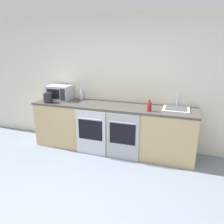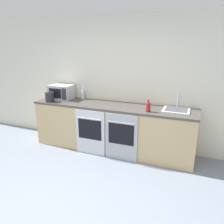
{
  "view_description": "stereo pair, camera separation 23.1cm",
  "coord_description": "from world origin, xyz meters",
  "px_view_note": "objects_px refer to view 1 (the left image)",
  "views": [
    {
      "loc": [
        1.26,
        -1.78,
        2.0
      ],
      "look_at": [
        0.0,
        2.03,
        0.78
      ],
      "focal_mm": 35.0,
      "sensor_mm": 36.0,
      "label": 1
    },
    {
      "loc": [
        1.48,
        -1.7,
        2.0
      ],
      "look_at": [
        0.0,
        2.03,
        0.78
      ],
      "focal_mm": 35.0,
      "sensor_mm": 36.0,
      "label": 2
    }
  ],
  "objects_px": {
    "oven_left": "(91,133)",
    "microwave": "(60,92)",
    "bottle_red": "(149,106)",
    "oven_right": "(123,137)",
    "sink": "(176,108)",
    "kettle": "(48,98)",
    "bottle_clear": "(81,95)"
  },
  "relations": [
    {
      "from": "oven_left",
      "to": "microwave",
      "type": "bearing_deg",
      "value": 152.99
    },
    {
      "from": "microwave",
      "to": "bottle_red",
      "type": "bearing_deg",
      "value": -8.39
    },
    {
      "from": "oven_right",
      "to": "oven_left",
      "type": "bearing_deg",
      "value": 180.0
    },
    {
      "from": "oven_right",
      "to": "sink",
      "type": "bearing_deg",
      "value": 26.59
    },
    {
      "from": "oven_right",
      "to": "bottle_red",
      "type": "relative_size",
      "value": 4.19
    },
    {
      "from": "oven_left",
      "to": "kettle",
      "type": "relative_size",
      "value": 4.39
    },
    {
      "from": "microwave",
      "to": "bottle_clear",
      "type": "distance_m",
      "value": 0.46
    },
    {
      "from": "oven_right",
      "to": "sink",
      "type": "relative_size",
      "value": 1.88
    },
    {
      "from": "bottle_clear",
      "to": "microwave",
      "type": "bearing_deg",
      "value": -162.96
    },
    {
      "from": "oven_left",
      "to": "kettle",
      "type": "distance_m",
      "value": 1.13
    },
    {
      "from": "oven_right",
      "to": "bottle_red",
      "type": "height_order",
      "value": "bottle_red"
    },
    {
      "from": "kettle",
      "to": "sink",
      "type": "bearing_deg",
      "value": 6.8
    },
    {
      "from": "oven_left",
      "to": "bottle_red",
      "type": "bearing_deg",
      "value": 9.14
    },
    {
      "from": "microwave",
      "to": "kettle",
      "type": "distance_m",
      "value": 0.33
    },
    {
      "from": "oven_right",
      "to": "microwave",
      "type": "xyz_separation_m",
      "value": [
        -1.51,
        0.45,
        0.62
      ]
    },
    {
      "from": "oven_right",
      "to": "kettle",
      "type": "height_order",
      "value": "kettle"
    },
    {
      "from": "kettle",
      "to": "oven_right",
      "type": "bearing_deg",
      "value": -5.07
    },
    {
      "from": "bottle_clear",
      "to": "kettle",
      "type": "height_order",
      "value": "bottle_clear"
    },
    {
      "from": "bottle_red",
      "to": "sink",
      "type": "bearing_deg",
      "value": 30.95
    },
    {
      "from": "oven_left",
      "to": "microwave",
      "type": "xyz_separation_m",
      "value": [
        -0.89,
        0.45,
        0.62
      ]
    },
    {
      "from": "sink",
      "to": "microwave",
      "type": "bearing_deg",
      "value": 179.54
    },
    {
      "from": "bottle_clear",
      "to": "kettle",
      "type": "relative_size",
      "value": 1.29
    },
    {
      "from": "oven_right",
      "to": "kettle",
      "type": "relative_size",
      "value": 4.39
    },
    {
      "from": "oven_right",
      "to": "kettle",
      "type": "bearing_deg",
      "value": 174.93
    },
    {
      "from": "bottle_red",
      "to": "bottle_clear",
      "type": "bearing_deg",
      "value": 164.35
    },
    {
      "from": "oven_right",
      "to": "microwave",
      "type": "relative_size",
      "value": 1.8
    },
    {
      "from": "oven_left",
      "to": "sink",
      "type": "height_order",
      "value": "sink"
    },
    {
      "from": "kettle",
      "to": "sink",
      "type": "xyz_separation_m",
      "value": [
        2.45,
        0.29,
        -0.08
      ]
    },
    {
      "from": "microwave",
      "to": "bottle_clear",
      "type": "xyz_separation_m",
      "value": [
        0.44,
        0.13,
        -0.05
      ]
    },
    {
      "from": "oven_left",
      "to": "oven_right",
      "type": "bearing_deg",
      "value": 0.0
    },
    {
      "from": "bottle_clear",
      "to": "sink",
      "type": "relative_size",
      "value": 0.55
    },
    {
      "from": "bottle_red",
      "to": "kettle",
      "type": "bearing_deg",
      "value": -179.24
    }
  ]
}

